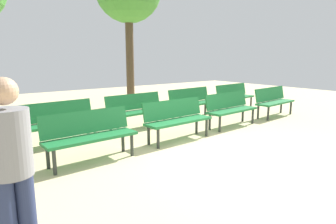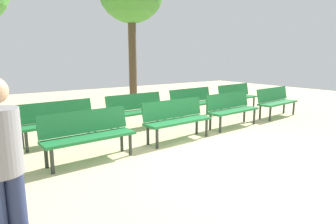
# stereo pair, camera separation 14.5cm
# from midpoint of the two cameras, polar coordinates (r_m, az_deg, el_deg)

# --- Properties ---
(ground_plane) EXTENTS (24.79, 24.79, 0.00)m
(ground_plane) POSITION_cam_midpoint_polar(r_m,az_deg,el_deg) (5.39, 12.24, -8.94)
(ground_plane) COLOR beige
(bench_r0_c1) EXTENTS (1.62, 0.54, 0.87)m
(bench_r0_c1) POSITION_cam_midpoint_polar(r_m,az_deg,el_deg) (5.23, -15.89, -3.96)
(bench_r0_c1) COLOR #1E7238
(bench_r0_c1) RESTS_ON ground_plane
(bench_r0_c2) EXTENTS (1.62, 0.55, 0.87)m
(bench_r0_c2) POSITION_cam_midpoint_polar(r_m,az_deg,el_deg) (6.32, 1.08, -1.03)
(bench_r0_c2) COLOR #1E7238
(bench_r0_c2) RESTS_ON ground_plane
(bench_r0_c3) EXTENTS (1.63, 0.59, 0.87)m
(bench_r0_c3) POSITION_cam_midpoint_polar(r_m,az_deg,el_deg) (7.72, 11.58, 0.93)
(bench_r0_c3) COLOR #1E7238
(bench_r0_c3) RESTS_ON ground_plane
(bench_r0_c4) EXTENTS (1.64, 0.62, 0.87)m
(bench_r0_c4) POSITION_cam_midpoint_polar(r_m,az_deg,el_deg) (9.40, 19.56, 2.26)
(bench_r0_c4) COLOR #1E7238
(bench_r0_c4) RESTS_ON ground_plane
(bench_r1_c1) EXTENTS (1.63, 0.59, 0.87)m
(bench_r1_c1) POSITION_cam_midpoint_polar(r_m,az_deg,el_deg) (6.47, -21.41, -1.50)
(bench_r1_c1) COLOR #1E7238
(bench_r1_c1) RESTS_ON ground_plane
(bench_r1_c2) EXTENTS (1.62, 0.57, 0.87)m
(bench_r1_c2) POSITION_cam_midpoint_polar(r_m,az_deg,el_deg) (7.36, -6.74, 0.60)
(bench_r1_c2) COLOR #1E7238
(bench_r1_c2) RESTS_ON ground_plane
(bench_r1_c3) EXTENTS (1.63, 0.61, 0.87)m
(bench_r1_c3) POSITION_cam_midpoint_polar(r_m,az_deg,el_deg) (8.64, 4.25, 2.16)
(bench_r1_c3) COLOR #1E7238
(bench_r1_c3) RESTS_ON ground_plane
(bench_r1_c4) EXTENTS (1.64, 0.63, 0.87)m
(bench_r1_c4) POSITION_cam_midpoint_polar(r_m,az_deg,el_deg) (10.18, 12.45, 3.25)
(bench_r1_c4) COLOR #1E7238
(bench_r1_c4) RESTS_ON ground_plane
(visitor_with_backpack) EXTENTS (0.40, 0.57, 1.65)m
(visitor_with_backpack) POSITION_cam_midpoint_polar(r_m,az_deg,el_deg) (2.77, -30.00, -8.87)
(visitor_with_backpack) COLOR navy
(visitor_with_backpack) RESTS_ON ground_plane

